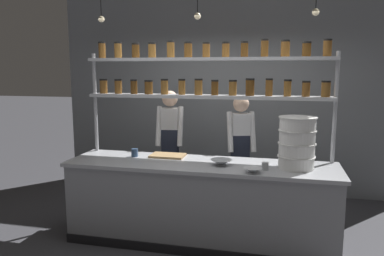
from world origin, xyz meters
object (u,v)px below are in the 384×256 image
chef_center (240,149)px  serving_cup_front (265,166)px  spice_shelf_unit (207,80)px  cutting_board (168,156)px  prep_bowl_center_front (221,162)px  serving_cup_by_board (135,153)px  chef_left (170,143)px  container_stack (297,143)px  prep_bowl_near_left (253,170)px

chef_center → serving_cup_front: (0.35, -0.95, 0.04)m
spice_shelf_unit → cutting_board: (-0.44, -0.12, -0.89)m
prep_bowl_center_front → serving_cup_by_board: 1.08m
spice_shelf_unit → chef_left: spice_shelf_unit is taller
container_stack → prep_bowl_near_left: container_stack is taller
cutting_board → prep_bowl_near_left: bearing=-25.1°
cutting_board → prep_bowl_near_left: prep_bowl_near_left is taller
chef_left → prep_bowl_center_front: (0.83, -0.88, -0.01)m
chef_center → prep_bowl_near_left: 1.11m
prep_bowl_near_left → serving_cup_by_board: size_ratio=2.03×
chef_center → cutting_board: chef_center is taller
chef_left → prep_bowl_near_left: bearing=-51.4°
prep_bowl_center_front → chef_center: bearing=82.3°
container_stack → chef_left: bearing=152.6°
container_stack → serving_cup_by_board: size_ratio=5.87×
chef_center → prep_bowl_center_front: size_ratio=6.93×
chef_center → cutting_board: size_ratio=4.03×
serving_cup_front → container_stack: bearing=24.4°
spice_shelf_unit → prep_bowl_center_front: bearing=-57.9°
cutting_board → prep_bowl_near_left: (1.03, -0.48, 0.01)m
spice_shelf_unit → prep_bowl_near_left: (0.59, -0.61, -0.87)m
chef_center → serving_cup_by_board: bearing=-166.0°
chef_center → cutting_board: bearing=-159.5°
chef_left → cutting_board: size_ratio=4.16×
chef_left → serving_cup_by_board: chef_left is taller
spice_shelf_unit → cutting_board: 1.00m
container_stack → cutting_board: bearing=171.7°
prep_bowl_near_left → serving_cup_front: (0.12, 0.13, 0.02)m
prep_bowl_near_left → serving_cup_by_board: bearing=164.5°
serving_cup_front → serving_cup_by_board: bearing=170.3°
prep_bowl_near_left → serving_cup_front: 0.18m
cutting_board → prep_bowl_near_left: size_ratio=2.13×
prep_bowl_center_front → serving_cup_front: serving_cup_front is taller
chef_left → container_stack: size_ratio=3.06×
prep_bowl_center_front → serving_cup_front: 0.48m
chef_center → serving_cup_by_board: size_ratio=17.44×
spice_shelf_unit → prep_bowl_near_left: 1.22m
chef_center → serving_cup_by_board: (-1.18, -0.69, 0.04)m
container_stack → prep_bowl_center_front: 0.82m
spice_shelf_unit → chef_left: 1.16m
prep_bowl_near_left → serving_cup_front: serving_cup_front is taller
chef_left → chef_center: 0.95m
chef_left → container_stack: (1.61, -0.83, 0.23)m
prep_bowl_center_front → spice_shelf_unit: bearing=122.1°
chef_center → spice_shelf_unit: bearing=-143.2°
chef_left → serving_cup_front: (1.30, -0.98, 0.00)m
chef_center → prep_bowl_near_left: size_ratio=8.59×
cutting_board → spice_shelf_unit: bearing=15.5°
container_stack → cutting_board: (-1.46, 0.21, -0.26)m
container_stack → spice_shelf_unit: bearing=161.9°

